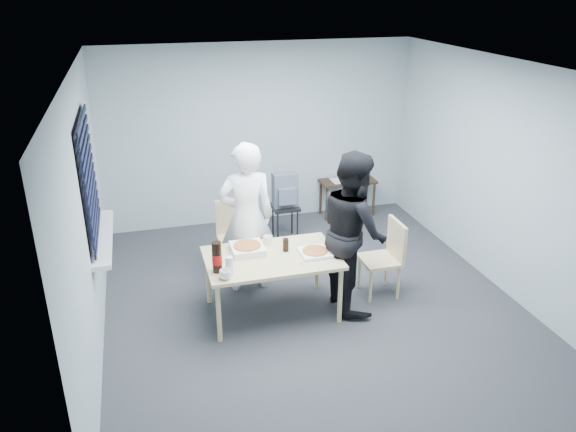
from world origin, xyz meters
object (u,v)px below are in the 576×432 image
object	(u,v)px
chair_right	(387,253)
backpack	(285,190)
person_white	(246,218)
soda_bottle	(217,258)
side_table	(348,185)
mug_b	(268,240)
person_black	(353,231)
mug_a	(225,274)
dining_table	(272,261)
chair_far	(234,231)
stool	(285,213)

from	to	relation	value
chair_right	backpack	distance (m)	1.87
person_white	soda_bottle	world-z (taller)	person_white
side_table	mug_b	distance (m)	2.72
mug_b	person_black	bearing A→B (deg)	-22.50
person_black	backpack	distance (m)	1.83
mug_a	mug_b	xyz separation A→B (m)	(0.58, 0.65, -0.00)
dining_table	person_black	distance (m)	0.93
person_white	mug_a	distance (m)	1.05
person_white	side_table	world-z (taller)	person_white
chair_far	person_white	xyz separation A→B (m)	(0.06, -0.49, 0.37)
chair_far	mug_a	xyz separation A→B (m)	(-0.35, -1.45, 0.22)
mug_a	soda_bottle	xyz separation A→B (m)	(-0.05, 0.17, 0.11)
soda_bottle	mug_a	bearing A→B (deg)	-72.85
chair_right	backpack	size ratio (longest dim) A/B	1.90
person_white	mug_b	world-z (taller)	person_white
chair_far	person_white	world-z (taller)	person_white
dining_table	stool	xyz separation A→B (m)	(0.63, 1.78, -0.23)
chair_far	chair_right	xyz separation A→B (m)	(1.56, -1.05, 0.00)
chair_far	side_table	world-z (taller)	chair_far
dining_table	person_black	bearing A→B (deg)	-2.90
chair_right	mug_b	bearing A→B (deg)	169.12
chair_right	mug_b	distance (m)	1.37
chair_far	stool	size ratio (longest dim) A/B	1.78
mug_a	chair_far	bearing A→B (deg)	76.53
chair_right	backpack	world-z (taller)	backpack
soda_bottle	backpack	bearing A→B (deg)	57.65
dining_table	stool	world-z (taller)	dining_table
dining_table	person_black	world-z (taller)	person_black
chair_far	backpack	xyz separation A→B (m)	(0.83, 0.66, 0.22)
dining_table	side_table	distance (m)	2.98
person_white	backpack	xyz separation A→B (m)	(0.77, 1.15, -0.16)
stool	mug_b	world-z (taller)	mug_b
person_black	side_table	size ratio (longest dim) A/B	2.11
side_table	mug_a	size ratio (longest dim) A/B	6.82
soda_bottle	chair_right	bearing A→B (deg)	6.71
dining_table	stool	distance (m)	1.90
chair_right	soda_bottle	world-z (taller)	soda_bottle
side_table	dining_table	bearing A→B (deg)	-126.83
person_white	soda_bottle	bearing A→B (deg)	59.78
side_table	backpack	size ratio (longest dim) A/B	1.79
dining_table	mug_b	distance (m)	0.33
person_white	stool	size ratio (longest dim) A/B	3.54
chair_right	stool	distance (m)	1.88
stool	mug_a	xyz separation A→B (m)	(-1.18, -2.12, 0.34)
person_black	mug_b	distance (m)	0.94
dining_table	soda_bottle	distance (m)	0.66
person_black	stool	size ratio (longest dim) A/B	3.54
dining_table	chair_right	size ratio (longest dim) A/B	1.57
side_table	mug_b	xyz separation A→B (m)	(-1.75, -2.07, 0.25)
side_table	backpack	world-z (taller)	backpack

